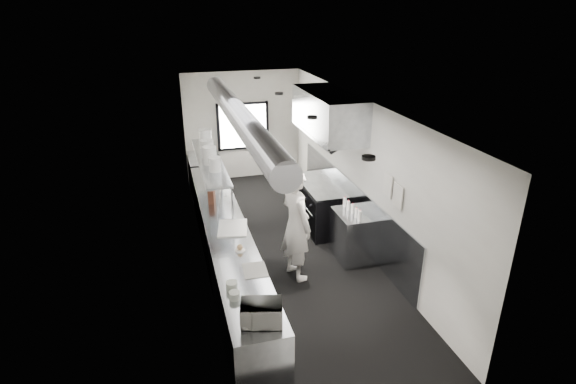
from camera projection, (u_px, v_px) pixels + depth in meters
floor at (283, 247)px, 8.77m from camera, size 3.00×8.00×0.01m
ceiling at (282, 103)px, 7.68m from camera, size 3.00×8.00×0.01m
wall_back at (243, 126)px, 11.77m from camera, size 3.00×0.02×2.80m
wall_front at (383, 315)px, 4.67m from camera, size 3.00×0.02×2.80m
wall_left at (199, 188)px, 7.85m from camera, size 0.02×8.00×2.80m
wall_right at (359, 172)px, 8.60m from camera, size 0.02×8.00×2.80m
wall_cladding at (349, 206)px, 9.19m from camera, size 0.03×5.50×1.10m
hvac_duct at (238, 115)px, 7.96m from camera, size 0.40×6.40×0.40m
service_window at (243, 126)px, 11.74m from camera, size 1.36×0.05×1.25m
exhaust_hood at (328, 114)px, 8.73m from camera, size 0.81×2.20×0.88m
prep_counter at (227, 247)px, 7.86m from camera, size 0.70×6.00×0.90m
pass_shelf at (210, 161)px, 8.76m from camera, size 0.45×3.00×0.68m
range at (322, 205)px, 9.46m from camera, size 0.88×1.60×0.94m
bottle_station at (354, 235)px, 8.26m from camera, size 0.65×0.80×0.90m
far_work_table at (204, 175)px, 11.15m from camera, size 0.70×1.20×0.90m
notice_sheet_a at (388, 185)px, 7.45m from camera, size 0.02×0.28×0.38m
notice_sheet_b at (398, 196)px, 7.15m from camera, size 0.02×0.28×0.38m
line_cook at (296, 225)px, 7.50m from camera, size 0.63×0.81×1.94m
microwave at (261, 313)px, 5.28m from camera, size 0.51×0.43×0.27m
deli_tub_a at (235, 295)px, 5.74m from camera, size 0.16×0.16×0.10m
deli_tub_b at (232, 286)px, 5.93m from camera, size 0.21×0.21×0.11m
newspaper at (255, 270)px, 6.36m from camera, size 0.35×0.43×0.01m
small_plate at (240, 250)px, 6.86m from camera, size 0.19×0.19×0.01m
pastry at (240, 247)px, 6.84m from camera, size 0.09×0.09×0.09m
cutting_board at (233, 228)px, 7.54m from camera, size 0.58×0.71×0.02m
knife_block at (212, 196)px, 8.49m from camera, size 0.17×0.26×0.26m
plate_stack_a at (215, 164)px, 8.10m from camera, size 0.29×0.29×0.26m
plate_stack_b at (210, 155)px, 8.45m from camera, size 0.27×0.27×0.33m
plate_stack_c at (208, 149)px, 8.79m from camera, size 0.25×0.25×0.35m
plate_stack_d at (205, 138)px, 9.38m from camera, size 0.26×0.26×0.40m
squeeze_bottle_a at (360, 216)px, 7.76m from camera, size 0.07×0.07×0.20m
squeeze_bottle_b at (356, 213)px, 7.89m from camera, size 0.06×0.06×0.17m
squeeze_bottle_c at (353, 209)px, 8.05m from camera, size 0.06×0.06×0.17m
squeeze_bottle_d at (348, 206)px, 8.17m from camera, size 0.06×0.06×0.18m
squeeze_bottle_e at (345, 202)px, 8.30m from camera, size 0.08×0.08×0.19m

